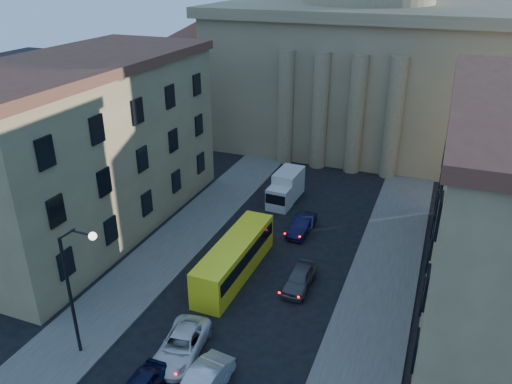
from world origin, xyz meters
TOP-DOWN VIEW (x-y plane):
  - sidewalk_left at (-8.50, 18.00)m, footprint 5.00×60.00m
  - sidewalk_right at (8.50, 18.00)m, footprint 5.00×60.00m
  - church at (0.00, 55.47)m, footprint 68.02×28.76m
  - building_left at (-17.00, 22.00)m, footprint 11.60×26.60m
  - street_lamp at (-6.97, 8.00)m, footprint 2.62×0.44m
  - car_right_near at (0.89, 7.73)m, footprint 2.15×4.83m
  - car_left_mid at (-1.64, 10.05)m, footprint 3.06×5.44m
  - car_right_far at (2.94, 19.29)m, footprint 1.78×4.35m
  - car_right_distant at (0.80, 27.14)m, footprint 1.68×4.39m
  - city_bus at (-2.05, 19.04)m, footprint 2.51×10.17m
  - box_truck at (-2.49, 32.58)m, footprint 2.36×5.49m

SIDE VIEW (x-z plane):
  - sidewalk_left at x=-8.50m, z-range 0.00..0.15m
  - sidewalk_right at x=8.50m, z-range 0.00..0.15m
  - car_right_distant at x=0.80m, z-range 0.00..1.43m
  - car_left_mid at x=-1.64m, z-range 0.00..1.44m
  - car_right_far at x=2.94m, z-range 0.00..1.48m
  - car_right_near at x=0.89m, z-range 0.00..1.54m
  - box_truck at x=-2.49m, z-range -0.08..2.89m
  - city_bus at x=-2.05m, z-range 0.11..2.96m
  - street_lamp at x=-6.97m, z-range 0.87..9.70m
  - building_left at x=-17.00m, z-range 0.07..14.77m
  - church at x=0.00m, z-range -6.42..30.18m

